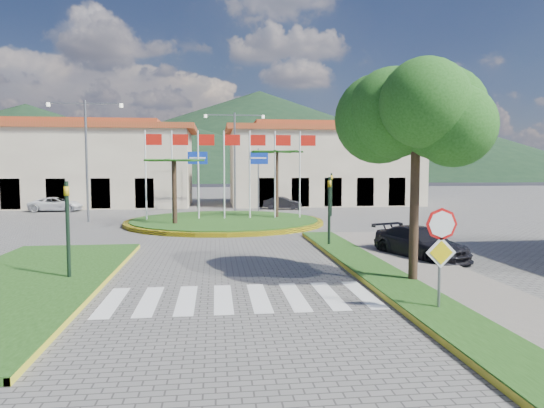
{
  "coord_description": "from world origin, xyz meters",
  "views": [
    {
      "loc": [
        -0.59,
        -9.24,
        3.64
      ],
      "look_at": [
        1.44,
        8.0,
        2.32
      ],
      "focal_mm": 32.0,
      "sensor_mm": 36.0,
      "label": 1
    }
  ],
  "objects": [
    {
      "name": "deciduous_tree",
      "position": [
        5.5,
        5.0,
        5.18
      ],
      "size": [
        3.6,
        3.6,
        6.8
      ],
      "color": "black",
      "rests_on": "ground"
    },
    {
      "name": "building_left",
      "position": [
        -14.0,
        38.0,
        3.9
      ],
      "size": [
        23.32,
        9.54,
        8.05
      ],
      "color": "#BEAC8F",
      "rests_on": "ground"
    },
    {
      "name": "direction_sign_west",
      "position": [
        -2.0,
        30.97,
        3.53
      ],
      "size": [
        1.6,
        0.14,
        5.2
      ],
      "color": "slate",
      "rests_on": "ground"
    },
    {
      "name": "crosswalk",
      "position": [
        0.0,
        4.0,
        0.01
      ],
      "size": [
        8.0,
        3.0,
        0.01
      ],
      "primitive_type": "cube",
      "color": "silver",
      "rests_on": "ground"
    },
    {
      "name": "stop_sign",
      "position": [
        4.9,
        1.96,
        1.79
      ],
      "size": [
        0.8,
        0.11,
        2.65
      ],
      "color": "slate",
      "rests_on": "ground"
    },
    {
      "name": "hill_far_west",
      "position": [
        -55.0,
        140.0,
        11.0
      ],
      "size": [
        140.0,
        140.0,
        22.0
      ],
      "primitive_type": "cone",
      "color": "black",
      "rests_on": "ground"
    },
    {
      "name": "roundabout_island",
      "position": [
        0.0,
        22.0,
        0.18
      ],
      "size": [
        12.7,
        12.7,
        6.0
      ],
      "color": "yellow",
      "rests_on": "ground"
    },
    {
      "name": "sidewalk_right",
      "position": [
        6.0,
        2.0,
        0.07
      ],
      "size": [
        4.0,
        28.0,
        0.15
      ],
      "primitive_type": "cube",
      "color": "gray",
      "rests_on": "ground"
    },
    {
      "name": "car_dark_b",
      "position": [
        5.21,
        32.2,
        0.54
      ],
      "size": [
        3.46,
        1.99,
        1.08
      ],
      "primitive_type": "imported",
      "rotation": [
        0.0,
        0.0,
        1.29
      ],
      "color": "black",
      "rests_on": "ground"
    },
    {
      "name": "traffic_light_far",
      "position": [
        8.0,
        26.0,
        1.94
      ],
      "size": [
        0.18,
        0.15,
        3.2
      ],
      "color": "black",
      "rests_on": "ground"
    },
    {
      "name": "traffic_light_right",
      "position": [
        4.5,
        12.0,
        1.94
      ],
      "size": [
        0.15,
        0.18,
        3.2
      ],
      "color": "black",
      "rests_on": "ground"
    },
    {
      "name": "hill_near_back",
      "position": [
        -10.0,
        130.0,
        8.0
      ],
      "size": [
        110.0,
        110.0,
        16.0
      ],
      "primitive_type": "cone",
      "color": "black",
      "rests_on": "ground"
    },
    {
      "name": "verge_right",
      "position": [
        4.8,
        2.0,
        0.09
      ],
      "size": [
        1.6,
        28.0,
        0.18
      ],
      "primitive_type": "cube",
      "color": "#1C4213",
      "rests_on": "ground"
    },
    {
      "name": "street_lamp_west",
      "position": [
        -9.0,
        24.0,
        4.5
      ],
      "size": [
        4.8,
        0.16,
        8.0
      ],
      "color": "slate",
      "rests_on": "ground"
    },
    {
      "name": "traffic_light_left",
      "position": [
        -5.2,
        6.5,
        1.94
      ],
      "size": [
        0.15,
        0.18,
        3.2
      ],
      "color": "black",
      "rests_on": "ground"
    },
    {
      "name": "white_van",
      "position": [
        -13.65,
        32.41,
        0.58
      ],
      "size": [
        4.29,
        2.16,
        1.17
      ],
      "primitive_type": "imported",
      "rotation": [
        0.0,
        0.0,
        1.63
      ],
      "color": "silver",
      "rests_on": "ground"
    },
    {
      "name": "building_right",
      "position": [
        10.0,
        38.0,
        3.9
      ],
      "size": [
        19.08,
        9.54,
        8.05
      ],
      "color": "#BEAC8F",
      "rests_on": "ground"
    },
    {
      "name": "hill_far_mid",
      "position": [
        15.0,
        160.0,
        15.0
      ],
      "size": [
        180.0,
        180.0,
        30.0
      ],
      "primitive_type": "cone",
      "color": "black",
      "rests_on": "ground"
    },
    {
      "name": "car_side_right",
      "position": [
        7.5,
        9.01,
        0.63
      ],
      "size": [
        3.13,
        4.71,
        1.27
      ],
      "primitive_type": "imported",
      "rotation": [
        0.0,
        0.0,
        0.34
      ],
      "color": "black",
      "rests_on": "ground"
    },
    {
      "name": "median_left",
      "position": [
        -6.5,
        6.0,
        0.09
      ],
      "size": [
        5.0,
        14.0,
        0.18
      ],
      "primitive_type": "cube",
      "color": "#1C4213",
      "rests_on": "ground"
    },
    {
      "name": "direction_sign_east",
      "position": [
        3.0,
        30.97,
        3.53
      ],
      "size": [
        1.6,
        0.14,
        5.2
      ],
      "color": "slate",
      "rests_on": "ground"
    },
    {
      "name": "car_dark_a",
      "position": [
        -7.79,
        34.87,
        0.62
      ],
      "size": [
        3.88,
        2.38,
        1.23
      ],
      "primitive_type": "imported",
      "rotation": [
        0.0,
        0.0,
        1.3
      ],
      "color": "black",
      "rests_on": "ground"
    },
    {
      "name": "ground",
      "position": [
        0.0,
        0.0,
        0.0
      ],
      "size": [
        160.0,
        160.0,
        0.0
      ],
      "primitive_type": "plane",
      "color": "slate",
      "rests_on": "ground"
    },
    {
      "name": "hill_far_east",
      "position": [
        70.0,
        135.0,
        9.0
      ],
      "size": [
        120.0,
        120.0,
        18.0
      ],
      "primitive_type": "cone",
      "color": "black",
      "rests_on": "ground"
    },
    {
      "name": "street_lamp_centre",
      "position": [
        1.0,
        30.0,
        4.5
      ],
      "size": [
        4.8,
        0.16,
        8.0
      ],
      "color": "slate",
      "rests_on": "ground"
    }
  ]
}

